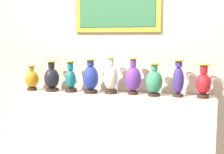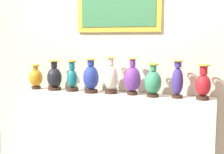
{
  "view_description": "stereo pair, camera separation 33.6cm",
  "coord_description": "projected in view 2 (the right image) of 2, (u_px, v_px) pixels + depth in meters",
  "views": [
    {
      "loc": [
        0.78,
        -3.24,
        1.63
      ],
      "look_at": [
        0.0,
        0.0,
        1.2
      ],
      "focal_mm": 47.02,
      "sensor_mm": 36.0,
      "label": 1
    },
    {
      "loc": [
        1.1,
        -3.15,
        1.63
      ],
      "look_at": [
        0.0,
        0.0,
        1.2
      ],
      "focal_mm": 47.02,
      "sensor_mm": 36.0,
      "label": 2
    }
  ],
  "objects": [
    {
      "name": "display_shelf",
      "position": [
        112.0,
        135.0,
        3.45
      ],
      "size": [
        2.29,
        0.29,
        1.01
      ],
      "primitive_type": "cube",
      "color": "silver",
      "rests_on": "ground_plane"
    },
    {
      "name": "vase_teal",
      "position": [
        72.0,
        78.0,
        3.51
      ],
      "size": [
        0.14,
        0.14,
        0.37
      ],
      "color": "#382319",
      "rests_on": "display_shelf"
    },
    {
      "name": "vase_crimson",
      "position": [
        203.0,
        84.0,
        3.01
      ],
      "size": [
        0.16,
        0.16,
        0.37
      ],
      "color": "#382319",
      "rests_on": "display_shelf"
    },
    {
      "name": "vase_amber",
      "position": [
        36.0,
        78.0,
        3.67
      ],
      "size": [
        0.17,
        0.17,
        0.31
      ],
      "color": "#382319",
      "rests_on": "display_shelf"
    },
    {
      "name": "back_wall",
      "position": [
        118.0,
        42.0,
        3.5
      ],
      "size": [
        3.49,
        0.14,
        3.17
      ],
      "color": "beige",
      "rests_on": "ground_plane"
    },
    {
      "name": "vase_jade",
      "position": [
        153.0,
        82.0,
        3.16
      ],
      "size": [
        0.18,
        0.18,
        0.36
      ],
      "color": "#382319",
      "rests_on": "display_shelf"
    },
    {
      "name": "vase_onyx",
      "position": [
        54.0,
        77.0,
        3.58
      ],
      "size": [
        0.18,
        0.18,
        0.37
      ],
      "color": "#382319",
      "rests_on": "display_shelf"
    },
    {
      "name": "vase_ivory",
      "position": [
        111.0,
        78.0,
        3.36
      ],
      "size": [
        0.16,
        0.16,
        0.42
      ],
      "color": "#382319",
      "rests_on": "display_shelf"
    },
    {
      "name": "vase_cobalt",
      "position": [
        91.0,
        78.0,
        3.4
      ],
      "size": [
        0.18,
        0.18,
        0.4
      ],
      "color": "#382319",
      "rests_on": "display_shelf"
    },
    {
      "name": "vase_violet",
      "position": [
        132.0,
        79.0,
        3.27
      ],
      "size": [
        0.19,
        0.19,
        0.41
      ],
      "color": "#382319",
      "rests_on": "display_shelf"
    },
    {
      "name": "vase_indigo",
      "position": [
        177.0,
        81.0,
        3.09
      ],
      "size": [
        0.12,
        0.12,
        0.4
      ],
      "color": "#382319",
      "rests_on": "display_shelf"
    }
  ]
}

